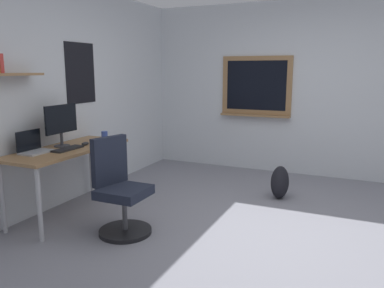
{
  "coord_description": "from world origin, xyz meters",
  "views": [
    {
      "loc": [
        -3.55,
        -0.85,
        1.6
      ],
      "look_at": [
        -0.05,
        0.72,
        0.85
      ],
      "focal_mm": 35.91,
      "sensor_mm": 36.0,
      "label": 1
    }
  ],
  "objects": [
    {
      "name": "coffee_mug",
      "position": [
        0.25,
        2.05,
        0.8
      ],
      "size": [
        0.08,
        0.08,
        0.09
      ],
      "primitive_type": "cylinder",
      "color": "#334CA5",
      "rests_on": "desk"
    },
    {
      "name": "backpack",
      "position": [
        1.13,
        0.05,
        0.21
      ],
      "size": [
        0.32,
        0.22,
        0.41
      ],
      "primitive_type": "ellipsoid",
      "color": "black",
      "rests_on": "ground"
    },
    {
      "name": "ground_plane",
      "position": [
        0.0,
        0.0,
        0.0
      ],
      "size": [
        5.2,
        5.2,
        0.0
      ],
      "primitive_type": "plane",
      "color": "gray",
      "rests_on": "ground"
    },
    {
      "name": "laptop",
      "position": [
        -0.7,
        2.21,
        0.81
      ],
      "size": [
        0.31,
        0.21,
        0.23
      ],
      "color": "#ADAFB5",
      "rests_on": "desk"
    },
    {
      "name": "monitor_primary",
      "position": [
        -0.34,
        2.17,
        1.03
      ],
      "size": [
        0.46,
        0.17,
        0.46
      ],
      "color": "#38383D",
      "rests_on": "desk"
    },
    {
      "name": "wall_right",
      "position": [
        2.45,
        0.03,
        1.3
      ],
      "size": [
        0.22,
        5.0,
        2.6
      ],
      "color": "silver",
      "rests_on": "ground"
    },
    {
      "name": "keyboard",
      "position": [
        -0.45,
        2.0,
        0.77
      ],
      "size": [
        0.37,
        0.13,
        0.02
      ],
      "primitive_type": "cube",
      "color": "black",
      "rests_on": "desk"
    },
    {
      "name": "desk",
      "position": [
        -0.38,
        2.07,
        0.68
      ],
      "size": [
        1.46,
        0.6,
        0.76
      ],
      "color": "#997047",
      "rests_on": "ground"
    },
    {
      "name": "wall_back",
      "position": [
        -0.01,
        2.45,
        1.3
      ],
      "size": [
        5.0,
        0.3,
        2.6
      ],
      "color": "silver",
      "rests_on": "ground"
    },
    {
      "name": "office_chair",
      "position": [
        -0.55,
        1.28,
        0.41
      ],
      "size": [
        0.52,
        0.54,
        0.95
      ],
      "color": "black",
      "rests_on": "ground"
    },
    {
      "name": "computer_mouse",
      "position": [
        -0.17,
        2.0,
        0.77
      ],
      "size": [
        0.1,
        0.06,
        0.03
      ],
      "primitive_type": "ellipsoid",
      "color": "#262628",
      "rests_on": "desk"
    }
  ]
}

